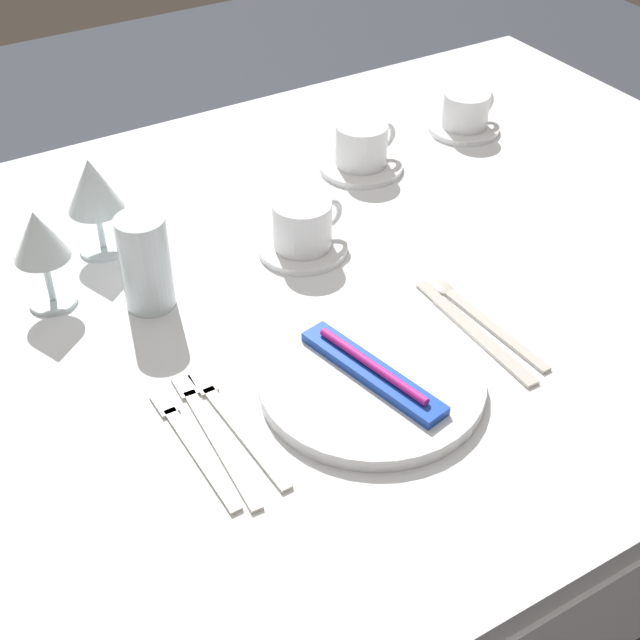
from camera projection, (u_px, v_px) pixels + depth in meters
The scene contains 18 objects.
ground_plane at pixel (277, 611), 1.66m from camera, with size 6.00×6.00×0.00m, color #383D47.
dining_table at pixel (262, 344), 1.25m from camera, with size 1.80×1.11×0.74m.
dinner_plate at pixel (372, 382), 1.06m from camera, with size 0.27×0.27×0.02m, color white.
toothbrush_package at pixel (372, 371), 1.04m from camera, with size 0.08×0.21×0.02m.
fork_outer at pixel (234, 422), 1.01m from camera, with size 0.03×0.22×0.00m.
fork_inner at pixel (212, 432), 1.00m from camera, with size 0.03×0.23×0.00m.
fork_salad at pixel (191, 443), 0.99m from camera, with size 0.02×0.21×0.00m.
dinner_knife at pixel (476, 333), 1.14m from camera, with size 0.02×0.24×0.00m.
spoon_soup at pixel (472, 312), 1.17m from camera, with size 0.03×0.22×0.01m.
saucer_left at pixel (303, 247), 1.28m from camera, with size 0.13×0.13×0.01m, color white.
coffee_cup_left at pixel (303, 224), 1.26m from camera, with size 0.11×0.08×0.07m.
saucer_right at pixel (361, 166), 1.47m from camera, with size 0.14×0.14×0.01m, color white.
coffee_cup_right at pixel (362, 144), 1.44m from camera, with size 0.11×0.09×0.07m.
saucer_far at pixel (464, 128), 1.57m from camera, with size 0.13×0.13×0.01m, color white.
coffee_cup_far at pixel (466, 109), 1.55m from camera, with size 0.10×0.08×0.06m.
wine_glass_centre at pixel (93, 189), 1.22m from camera, with size 0.08×0.08×0.15m.
wine_glass_left at pixel (39, 240), 1.13m from camera, with size 0.07×0.07×0.14m.
drink_tumbler at pixel (145, 263), 1.15m from camera, with size 0.07×0.07×0.13m.
Camera 1 is at (-0.42, -0.86, 1.47)m, focal length 49.91 mm.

